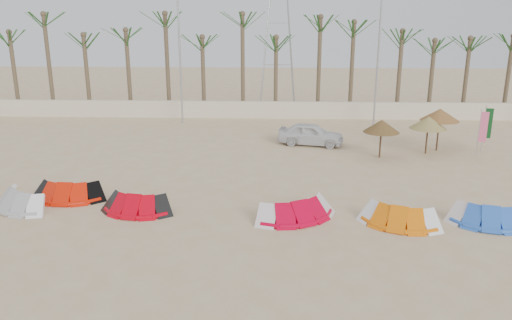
{
  "coord_description": "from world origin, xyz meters",
  "views": [
    {
      "loc": [
        0.89,
        -15.89,
        7.72
      ],
      "look_at": [
        0.0,
        6.0,
        1.3
      ],
      "focal_mm": 35.0,
      "sensor_mm": 36.0,
      "label": 1
    }
  ],
  "objects_px": {
    "kite_red_left": "(70,189)",
    "kite_red_mid": "(138,201)",
    "kite_red_right": "(296,206)",
    "kite_orange": "(397,213)",
    "parasol_right": "(440,115)",
    "car": "(311,134)",
    "kite_grey": "(22,197)",
    "kite_blue": "(486,213)",
    "parasol_left": "(382,126)",
    "parasol_mid": "(428,123)"
  },
  "relations": [
    {
      "from": "parasol_right",
      "to": "kite_red_left",
      "type": "bearing_deg",
      "value": -154.8
    },
    {
      "from": "kite_red_left",
      "to": "parasol_right",
      "type": "xyz_separation_m",
      "value": [
        18.41,
        8.66,
        1.72
      ]
    },
    {
      "from": "kite_blue",
      "to": "kite_grey",
      "type": "bearing_deg",
      "value": 177.17
    },
    {
      "from": "kite_red_left",
      "to": "parasol_right",
      "type": "height_order",
      "value": "parasol_right"
    },
    {
      "from": "parasol_mid",
      "to": "kite_grey",
      "type": "bearing_deg",
      "value": -154.69
    },
    {
      "from": "kite_blue",
      "to": "parasol_left",
      "type": "distance_m",
      "value": 9.43
    },
    {
      "from": "kite_grey",
      "to": "kite_red_mid",
      "type": "xyz_separation_m",
      "value": [
        4.93,
        -0.23,
        0.0
      ]
    },
    {
      "from": "kite_red_right",
      "to": "car",
      "type": "bearing_deg",
      "value": 83.44
    },
    {
      "from": "kite_red_left",
      "to": "kite_red_mid",
      "type": "xyz_separation_m",
      "value": [
        3.35,
        -1.35,
        -0.0
      ]
    },
    {
      "from": "kite_blue",
      "to": "car",
      "type": "xyz_separation_m",
      "value": [
        -5.95,
        11.71,
        0.26
      ]
    },
    {
      "from": "kite_red_left",
      "to": "kite_red_mid",
      "type": "height_order",
      "value": "same"
    },
    {
      "from": "kite_red_mid",
      "to": "kite_red_right",
      "type": "distance_m",
      "value": 6.43
    },
    {
      "from": "kite_orange",
      "to": "car",
      "type": "distance_m",
      "value": 12.14
    },
    {
      "from": "kite_red_right",
      "to": "parasol_right",
      "type": "relative_size",
      "value": 1.52
    },
    {
      "from": "kite_red_mid",
      "to": "kite_blue",
      "type": "height_order",
      "value": "same"
    },
    {
      "from": "kite_red_mid",
      "to": "kite_red_right",
      "type": "relative_size",
      "value": 0.81
    },
    {
      "from": "kite_blue",
      "to": "car",
      "type": "height_order",
      "value": "car"
    },
    {
      "from": "kite_red_right",
      "to": "parasol_mid",
      "type": "height_order",
      "value": "parasol_mid"
    },
    {
      "from": "parasol_left",
      "to": "parasol_right",
      "type": "relative_size",
      "value": 0.86
    },
    {
      "from": "kite_blue",
      "to": "parasol_right",
      "type": "bearing_deg",
      "value": 82.64
    },
    {
      "from": "kite_red_mid",
      "to": "kite_blue",
      "type": "relative_size",
      "value": 0.95
    },
    {
      "from": "kite_red_right",
      "to": "kite_orange",
      "type": "xyz_separation_m",
      "value": [
        3.85,
        -0.5,
        -0.0
      ]
    },
    {
      "from": "kite_orange",
      "to": "parasol_right",
      "type": "xyz_separation_m",
      "value": [
        4.79,
        10.85,
        1.72
      ]
    },
    {
      "from": "kite_red_right",
      "to": "car",
      "type": "distance_m",
      "value": 11.44
    },
    {
      "from": "kite_red_left",
      "to": "kite_red_mid",
      "type": "bearing_deg",
      "value": -21.97
    },
    {
      "from": "kite_orange",
      "to": "kite_blue",
      "type": "relative_size",
      "value": 1.05
    },
    {
      "from": "kite_orange",
      "to": "parasol_mid",
      "type": "distance_m",
      "value": 10.96
    },
    {
      "from": "kite_red_mid",
      "to": "car",
      "type": "relative_size",
      "value": 0.78
    },
    {
      "from": "kite_red_mid",
      "to": "kite_blue",
      "type": "bearing_deg",
      "value": -2.88
    },
    {
      "from": "parasol_right",
      "to": "car",
      "type": "relative_size",
      "value": 0.63
    },
    {
      "from": "kite_orange",
      "to": "parasol_left",
      "type": "xyz_separation_m",
      "value": [
        1.14,
        9.2,
        1.38
      ]
    },
    {
      "from": "parasol_mid",
      "to": "kite_orange",
      "type": "bearing_deg",
      "value": -111.29
    },
    {
      "from": "parasol_mid",
      "to": "parasol_right",
      "type": "height_order",
      "value": "parasol_right"
    },
    {
      "from": "kite_red_left",
      "to": "parasol_left",
      "type": "distance_m",
      "value": 16.4
    },
    {
      "from": "kite_red_left",
      "to": "kite_red_right",
      "type": "bearing_deg",
      "value": -9.8
    },
    {
      "from": "kite_red_left",
      "to": "kite_grey",
      "type": "bearing_deg",
      "value": -144.73
    },
    {
      "from": "kite_red_right",
      "to": "kite_grey",
      "type": "bearing_deg",
      "value": 177.13
    },
    {
      "from": "kite_red_right",
      "to": "kite_blue",
      "type": "relative_size",
      "value": 1.17
    },
    {
      "from": "kite_red_right",
      "to": "parasol_left",
      "type": "relative_size",
      "value": 1.76
    },
    {
      "from": "kite_grey",
      "to": "kite_red_mid",
      "type": "relative_size",
      "value": 1.11
    },
    {
      "from": "kite_orange",
      "to": "parasol_left",
      "type": "bearing_deg",
      "value": 82.97
    },
    {
      "from": "kite_grey",
      "to": "kite_red_left",
      "type": "relative_size",
      "value": 1.07
    },
    {
      "from": "parasol_mid",
      "to": "car",
      "type": "height_order",
      "value": "parasol_mid"
    },
    {
      "from": "kite_red_mid",
      "to": "parasol_right",
      "type": "relative_size",
      "value": 1.24
    },
    {
      "from": "kite_red_mid",
      "to": "kite_red_right",
      "type": "xyz_separation_m",
      "value": [
        6.42,
        -0.34,
        0.0
      ]
    },
    {
      "from": "kite_red_right",
      "to": "parasol_right",
      "type": "distance_m",
      "value": 13.59
    },
    {
      "from": "parasol_left",
      "to": "kite_red_left",
      "type": "bearing_deg",
      "value": -154.59
    },
    {
      "from": "kite_red_mid",
      "to": "parasol_mid",
      "type": "distance_m",
      "value": 17.04
    },
    {
      "from": "kite_blue",
      "to": "parasol_right",
      "type": "xyz_separation_m",
      "value": [
        1.38,
        10.7,
        1.72
      ]
    },
    {
      "from": "kite_orange",
      "to": "car",
      "type": "relative_size",
      "value": 0.85
    }
  ]
}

